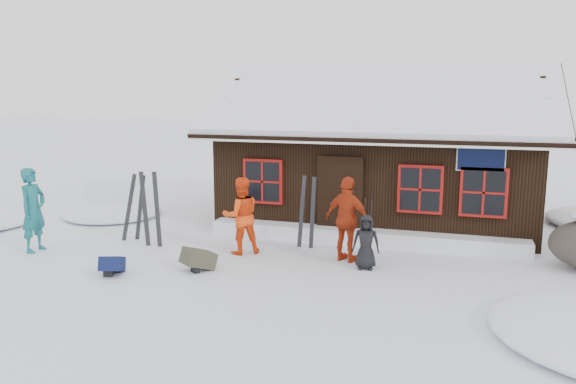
# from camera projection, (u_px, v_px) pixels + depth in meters

# --- Properties ---
(ground) EXTENTS (120.00, 120.00, 0.00)m
(ground) POSITION_uv_depth(u_px,v_px,m) (273.00, 264.00, 11.85)
(ground) COLOR white
(ground) RESTS_ON ground
(mountain_hut) EXTENTS (8.90, 6.09, 4.42)m
(mountain_hut) POSITION_uv_depth(u_px,v_px,m) (380.00, 164.00, 15.80)
(mountain_hut) COLOR black
(mountain_hut) RESTS_ON ground
(snow_drift) EXTENTS (7.60, 0.60, 0.35)m
(snow_drift) POSITION_uv_depth(u_px,v_px,m) (362.00, 236.00, 13.49)
(snow_drift) COLOR white
(snow_drift) RESTS_ON ground
(snow_mounds) EXTENTS (20.60, 13.20, 0.48)m
(snow_mounds) POSITION_uv_depth(u_px,v_px,m) (366.00, 248.00, 13.11)
(snow_mounds) COLOR white
(snow_mounds) RESTS_ON ground
(skier_teal) EXTENTS (0.47, 0.71, 1.92)m
(skier_teal) POSITION_uv_depth(u_px,v_px,m) (33.00, 210.00, 12.66)
(skier_teal) COLOR #166369
(skier_teal) RESTS_ON ground
(skier_orange_left) EXTENTS (1.07, 1.02, 1.73)m
(skier_orange_left) POSITION_uv_depth(u_px,v_px,m) (241.00, 216.00, 12.50)
(skier_orange_left) COLOR #F14311
(skier_orange_left) RESTS_ON ground
(skier_orange_right) EXTENTS (1.16, 0.81, 1.83)m
(skier_orange_right) POSITION_uv_depth(u_px,v_px,m) (348.00, 219.00, 11.91)
(skier_orange_right) COLOR #AB2E11
(skier_orange_right) RESTS_ON ground
(skier_crouched) EXTENTS (0.60, 0.43, 1.13)m
(skier_crouched) POSITION_uv_depth(u_px,v_px,m) (366.00, 242.00, 11.45)
(skier_crouched) COLOR black
(skier_crouched) RESTS_ON ground
(ski_pair_left) EXTENTS (0.67, 0.25, 1.69)m
(ski_pair_left) POSITION_uv_depth(u_px,v_px,m) (135.00, 208.00, 13.65)
(ski_pair_left) COLOR black
(ski_pair_left) RESTS_ON ground
(ski_pair_mid) EXTENTS (0.49, 0.14, 1.83)m
(ski_pair_mid) POSITION_uv_depth(u_px,v_px,m) (151.00, 210.00, 13.10)
(ski_pair_mid) COLOR black
(ski_pair_mid) RESTS_ON ground
(ski_pair_right) EXTENTS (0.49, 0.17, 1.75)m
(ski_pair_right) POSITION_uv_depth(u_px,v_px,m) (307.00, 213.00, 12.95)
(ski_pair_right) COLOR black
(ski_pair_right) RESTS_ON ground
(ski_poles) EXTENTS (0.25, 0.13, 1.43)m
(ski_poles) POSITION_uv_depth(u_px,v_px,m) (366.00, 232.00, 11.85)
(ski_poles) COLOR black
(ski_poles) RESTS_ON ground
(backpack_blue) EXTENTS (0.56, 0.64, 0.29)m
(backpack_blue) POSITION_uv_depth(u_px,v_px,m) (112.00, 268.00, 11.15)
(backpack_blue) COLOR #0F1741
(backpack_blue) RESTS_ON ground
(backpack_olive) EXTENTS (0.73, 0.76, 0.33)m
(backpack_olive) POSITION_uv_depth(u_px,v_px,m) (199.00, 262.00, 11.43)
(backpack_olive) COLOR #3E3C2C
(backpack_olive) RESTS_ON ground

